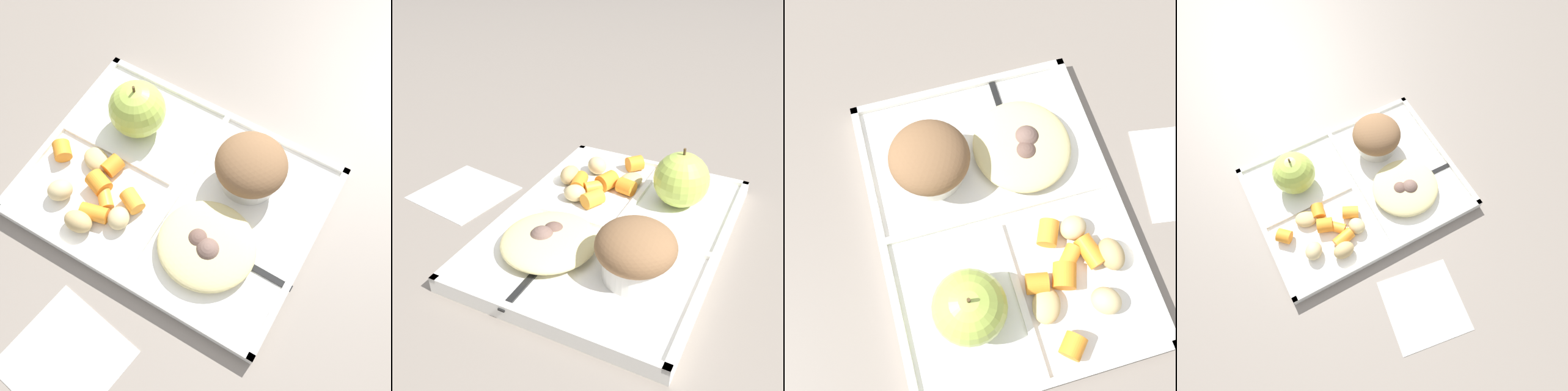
% 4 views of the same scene
% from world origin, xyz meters
% --- Properties ---
extents(ground, '(6.00, 6.00, 0.00)m').
position_xyz_m(ground, '(0.00, 0.00, 0.00)').
color(ground, slate).
extents(lunch_tray, '(0.38, 0.28, 0.02)m').
position_xyz_m(lunch_tray, '(-0.00, 0.00, 0.01)').
color(lunch_tray, white).
rests_on(lunch_tray, ground).
extents(green_apple, '(0.08, 0.08, 0.09)m').
position_xyz_m(green_apple, '(-0.09, 0.06, 0.05)').
color(green_apple, '#A8C14C').
rests_on(green_apple, lunch_tray).
extents(bran_muffin, '(0.09, 0.09, 0.07)m').
position_xyz_m(bran_muffin, '(0.08, 0.06, 0.05)').
color(bran_muffin, silver).
rests_on(bran_muffin, lunch_tray).
extents(carrot_slice_tilted, '(0.03, 0.03, 0.02)m').
position_xyz_m(carrot_slice_tilted, '(-0.07, -0.06, 0.02)').
color(carrot_slice_tilted, orange).
rests_on(carrot_slice_tilted, lunch_tray).
extents(carrot_slice_small, '(0.03, 0.03, 0.02)m').
position_xyz_m(carrot_slice_small, '(-0.09, -0.02, 0.03)').
color(carrot_slice_small, orange).
rests_on(carrot_slice_small, lunch_tray).
extents(carrot_slice_near_corner, '(0.03, 0.03, 0.03)m').
position_xyz_m(carrot_slice_near_corner, '(-0.09, -0.05, 0.03)').
color(carrot_slice_near_corner, orange).
rests_on(carrot_slice_near_corner, lunch_tray).
extents(carrot_slice_center, '(0.04, 0.03, 0.02)m').
position_xyz_m(carrot_slice_center, '(-0.04, -0.05, 0.03)').
color(carrot_slice_center, orange).
rests_on(carrot_slice_center, lunch_tray).
extents(carrot_slice_edge, '(0.04, 0.03, 0.02)m').
position_xyz_m(carrot_slice_edge, '(-0.07, -0.08, 0.03)').
color(carrot_slice_edge, orange).
rests_on(carrot_slice_edge, lunch_tray).
extents(carrot_slice_back, '(0.03, 0.03, 0.02)m').
position_xyz_m(carrot_slice_back, '(-0.16, -0.03, 0.03)').
color(carrot_slice_back, orange).
rests_on(carrot_slice_back, lunch_tray).
extents(potato_chunk_large, '(0.05, 0.04, 0.02)m').
position_xyz_m(potato_chunk_large, '(-0.11, -0.02, 0.02)').
color(potato_chunk_large, tan).
rests_on(potato_chunk_large, lunch_tray).
extents(potato_chunk_small, '(0.04, 0.04, 0.03)m').
position_xyz_m(potato_chunk_small, '(-0.12, -0.08, 0.03)').
color(potato_chunk_small, tan).
rests_on(potato_chunk_small, lunch_tray).
extents(potato_chunk_wedge, '(0.04, 0.04, 0.02)m').
position_xyz_m(potato_chunk_wedge, '(-0.04, -0.07, 0.03)').
color(potato_chunk_wedge, tan).
rests_on(potato_chunk_wedge, lunch_tray).
extents(potato_chunk_corner, '(0.04, 0.03, 0.03)m').
position_xyz_m(potato_chunk_corner, '(-0.08, -0.10, 0.03)').
color(potato_chunk_corner, tan).
rests_on(potato_chunk_corner, lunch_tray).
extents(egg_noodle_pile, '(0.12, 0.12, 0.03)m').
position_xyz_m(egg_noodle_pile, '(0.08, -0.05, 0.03)').
color(egg_noodle_pile, '#D6C684').
rests_on(egg_noodle_pile, lunch_tray).
extents(meatball_center, '(0.03, 0.03, 0.03)m').
position_xyz_m(meatball_center, '(0.07, -0.05, 0.03)').
color(meatball_center, brown).
rests_on(meatball_center, lunch_tray).
extents(meatball_side, '(0.03, 0.03, 0.03)m').
position_xyz_m(meatball_side, '(0.08, -0.06, 0.03)').
color(meatball_side, brown).
rests_on(meatball_side, lunch_tray).
extents(plastic_fork, '(0.15, 0.02, 0.00)m').
position_xyz_m(plastic_fork, '(0.11, -0.04, 0.02)').
color(plastic_fork, black).
rests_on(plastic_fork, lunch_tray).
extents(paper_napkin, '(0.14, 0.14, 0.00)m').
position_xyz_m(paper_napkin, '(-0.00, -0.25, 0.00)').
color(paper_napkin, white).
rests_on(paper_napkin, ground).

